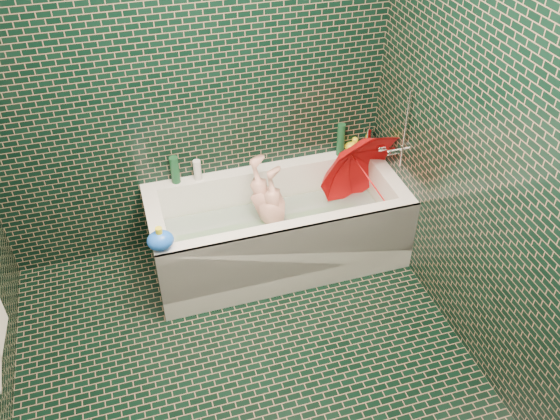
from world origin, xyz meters
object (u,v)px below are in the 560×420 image
object	(u,v)px
bathtub	(278,235)
umbrella	(370,181)
child	(273,219)
rubber_duck	(352,145)
bath_toy	(160,240)

from	to	relation	value
bathtub	umbrella	world-z (taller)	umbrella
child	rubber_duck	bearing A→B (deg)	96.28
bath_toy	bathtub	bearing A→B (deg)	43.11
bath_toy	umbrella	bearing A→B (deg)	33.34
bathtub	rubber_duck	distance (m)	0.85
child	bath_toy	size ratio (longest dim) A/B	4.82
umbrella	rubber_duck	size ratio (longest dim) A/B	5.00
bath_toy	child	bearing A→B (deg)	47.23
bathtub	bath_toy	bearing A→B (deg)	-159.84
bathtub	bath_toy	distance (m)	0.94
bathtub	umbrella	bearing A→B (deg)	-2.60
umbrella	bath_toy	size ratio (longest dim) A/B	3.19
bathtub	umbrella	xyz separation A→B (m)	(0.64, -0.03, 0.34)
child	rubber_duck	world-z (taller)	rubber_duck
child	umbrella	size ratio (longest dim) A/B	1.51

